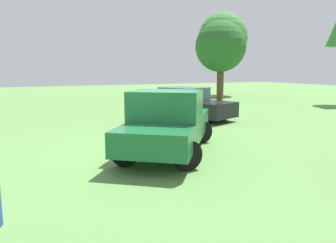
{
  "coord_description": "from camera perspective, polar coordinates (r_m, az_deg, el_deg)",
  "views": [
    {
      "loc": [
        3.45,
        8.17,
        2.34
      ],
      "look_at": [
        -0.49,
        0.08,
        0.9
      ],
      "focal_mm": 34.9,
      "sensor_mm": 36.0,
      "label": 1
    }
  ],
  "objects": [
    {
      "name": "ground_plane",
      "position": [
        9.17,
        -2.98,
        -5.7
      ],
      "size": [
        80.0,
        80.0,
        0.0
      ],
      "primitive_type": "plane",
      "color": "#5B8C47"
    },
    {
      "name": "tree_back_left",
      "position": [
        30.66,
        9.57,
        14.24
      ],
      "size": [
        4.38,
        4.38,
        7.36
      ],
      "color": "brown",
      "rests_on": "ground_plane"
    },
    {
      "name": "tree_back_right",
      "position": [
        25.33,
        9.18,
        12.76
      ],
      "size": [
        3.79,
        3.79,
        5.93
      ],
      "color": "brown",
      "rests_on": "ground_plane"
    },
    {
      "name": "sedan_near",
      "position": [
        15.62,
        3.27,
        3.05
      ],
      "size": [
        3.34,
        4.87,
        1.5
      ],
      "rotation": [
        0.0,
        0.0,
        1.95
      ],
      "color": "black",
      "rests_on": "ground_plane"
    },
    {
      "name": "pickup_truck",
      "position": [
        9.0,
        -0.16,
        -0.07
      ],
      "size": [
        4.27,
        4.74,
        1.78
      ],
      "rotation": [
        0.0,
        0.0,
        4.05
      ],
      "color": "black",
      "rests_on": "ground_plane"
    }
  ]
}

